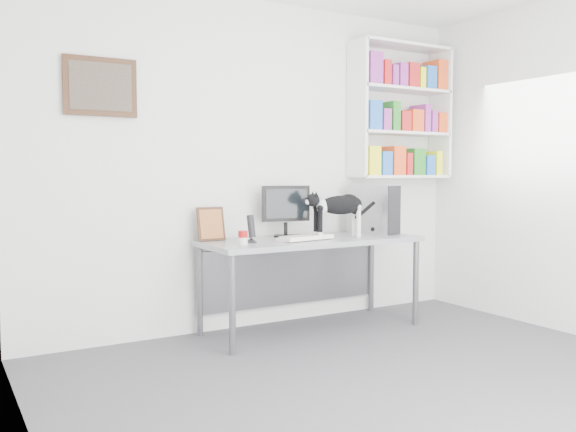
{
  "coord_description": "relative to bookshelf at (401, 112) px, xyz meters",
  "views": [
    {
      "loc": [
        -2.37,
        -2.52,
        1.28
      ],
      "look_at": [
        0.0,
        1.53,
        0.95
      ],
      "focal_mm": 38.0,
      "sensor_mm": 36.0,
      "label": 1
    }
  ],
  "objects": [
    {
      "name": "room",
      "position": [
        -1.4,
        -1.85,
        -0.5
      ],
      "size": [
        4.01,
        4.01,
        2.7
      ],
      "color": "#4D4C51",
      "rests_on": "ground"
    },
    {
      "name": "bookshelf",
      "position": [
        0.0,
        0.0,
        0.0
      ],
      "size": [
        1.03,
        0.28,
        1.24
      ],
      "primitive_type": "cube",
      "color": "white",
      "rests_on": "room"
    },
    {
      "name": "wall_art",
      "position": [
        -2.7,
        0.12,
        0.05
      ],
      "size": [
        0.52,
        0.04,
        0.42
      ],
      "primitive_type": "cube",
      "color": "#402414",
      "rests_on": "room"
    },
    {
      "name": "desk",
      "position": [
        -1.12,
        -0.23,
        -1.47
      ],
      "size": [
        1.81,
        0.71,
        0.75
      ],
      "primitive_type": "cube",
      "rotation": [
        0.0,
        0.0,
        0.0
      ],
      "color": "gray",
      "rests_on": "room"
    },
    {
      "name": "monitor",
      "position": [
        -1.27,
        -0.06,
        -0.88
      ],
      "size": [
        0.44,
        0.27,
        0.43
      ],
      "primitive_type": "cube",
      "rotation": [
        0.0,
        0.0,
        -0.19
      ],
      "color": "black",
      "rests_on": "desk"
    },
    {
      "name": "keyboard",
      "position": [
        -1.24,
        -0.31,
        -1.08
      ],
      "size": [
        0.49,
        0.26,
        0.04
      ],
      "primitive_type": "cube",
      "rotation": [
        0.0,
        0.0,
        0.18
      ],
      "color": "white",
      "rests_on": "desk"
    },
    {
      "name": "pc_tower",
      "position": [
        -0.46,
        -0.19,
        -0.88
      ],
      "size": [
        0.3,
        0.46,
        0.43
      ],
      "primitive_type": "cube",
      "rotation": [
        0.0,
        0.0,
        0.27
      ],
      "color": "silver",
      "rests_on": "desk"
    },
    {
      "name": "speaker",
      "position": [
        -1.68,
        -0.26,
        -0.99
      ],
      "size": [
        0.13,
        0.13,
        0.22
      ],
      "primitive_type": "cylinder",
      "rotation": [
        0.0,
        0.0,
        0.39
      ],
      "color": "black",
      "rests_on": "desk"
    },
    {
      "name": "leaning_print",
      "position": [
        -1.9,
        0.02,
        -0.96
      ],
      "size": [
        0.22,
        0.09,
        0.27
      ],
      "primitive_type": "cube",
      "rotation": [
        0.0,
        0.0,
        -0.01
      ],
      "color": "#402414",
      "rests_on": "desk"
    },
    {
      "name": "soup_can",
      "position": [
        -1.8,
        -0.35,
        -1.05
      ],
      "size": [
        0.08,
        0.08,
        0.1
      ],
      "primitive_type": "cylinder",
      "rotation": [
        0.0,
        0.0,
        -0.18
      ],
      "color": "#A10D10",
      "rests_on": "desk"
    },
    {
      "name": "cat",
      "position": [
        -0.92,
        -0.33,
        -0.92
      ],
      "size": [
        0.6,
        0.19,
        0.36
      ],
      "primitive_type": null,
      "rotation": [
        0.0,
        0.0,
        -0.06
      ],
      "color": "black",
      "rests_on": "desk"
    }
  ]
}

